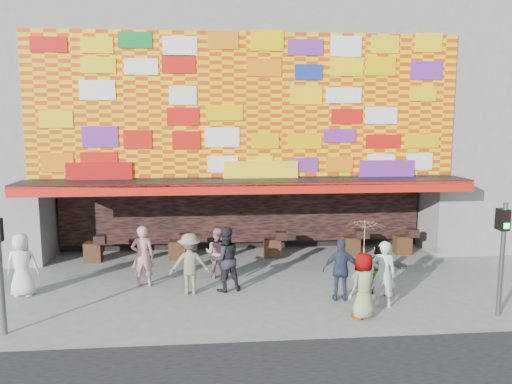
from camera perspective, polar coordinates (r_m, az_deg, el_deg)
ground at (r=14.31m, az=0.10°, el=-12.53°), size 90.00×90.00×0.00m
shop_building at (r=21.52m, az=-1.93°, el=8.71°), size 15.20×9.40×10.00m
signal_right at (r=14.33m, az=26.37°, el=-5.61°), size 0.22×0.20×3.00m
ped_a at (r=16.06m, az=-25.18°, el=-7.54°), size 0.93×0.64×1.84m
ped_b at (r=15.73m, az=-12.83°, el=-7.17°), size 0.74×0.53×1.89m
ped_c at (r=14.98m, az=-3.54°, el=-7.66°), size 1.11×0.97×1.94m
ped_d at (r=14.87m, az=-7.58°, el=-8.13°), size 1.22×0.76×1.81m
ped_e at (r=14.41m, az=9.71°, el=-8.77°), size 1.08×0.54×1.77m
ped_f at (r=15.18m, az=14.09°, el=-8.35°), size 1.56×0.99×1.61m
ped_g at (r=13.31m, az=12.17°, el=-10.42°), size 1.00×0.90×1.72m
ped_h at (r=14.18m, az=14.35°, el=-9.05°), size 0.75×0.58×1.85m
ped_i at (r=16.25m, az=-4.46°, el=-6.95°), size 0.95×0.85×1.63m
parasol at (r=12.96m, az=12.35°, el=-5.05°), size 1.18×1.19×1.83m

